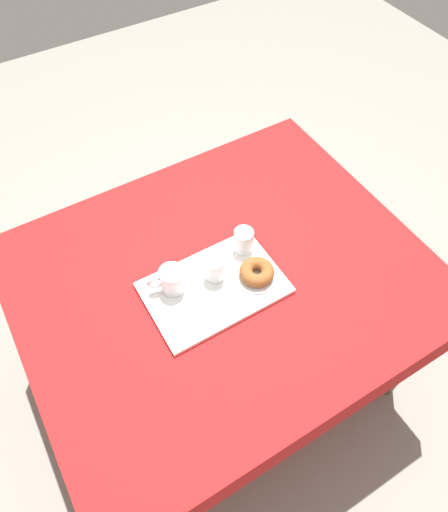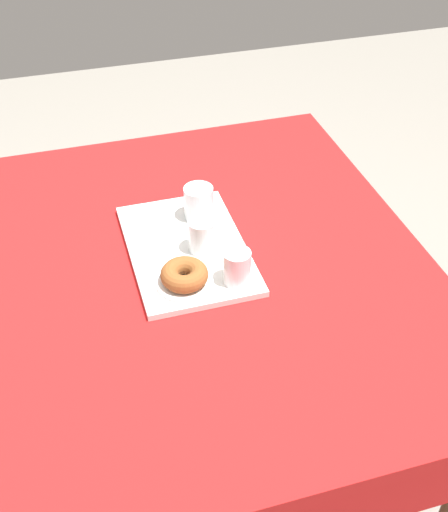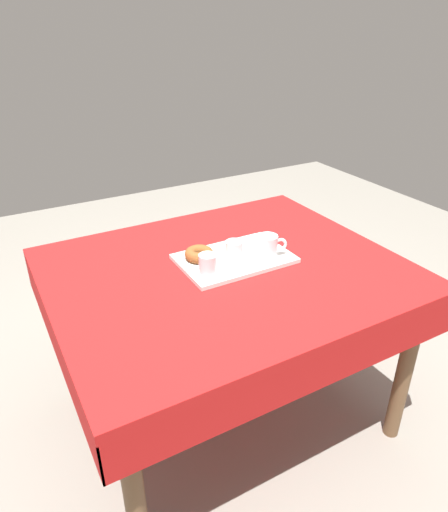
% 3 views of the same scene
% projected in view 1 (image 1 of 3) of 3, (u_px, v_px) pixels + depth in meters
% --- Properties ---
extents(ground_plane, '(6.00, 6.00, 0.00)m').
position_uv_depth(ground_plane, '(224.00, 366.00, 2.15)').
color(ground_plane, gray).
extents(dining_table, '(1.32, 1.10, 0.76)m').
position_uv_depth(dining_table, '(224.00, 289.00, 1.61)').
color(dining_table, red).
rests_on(dining_table, ground).
extents(serving_tray, '(0.43, 0.29, 0.02)m').
position_uv_depth(serving_tray, '(214.00, 288.00, 1.50)').
color(serving_tray, white).
rests_on(serving_tray, dining_table).
extents(tea_mug_left, '(0.12, 0.08, 0.09)m').
position_uv_depth(tea_mug_left, '(172.00, 280.00, 1.45)').
color(tea_mug_left, white).
rests_on(tea_mug_left, serving_tray).
extents(water_glass_near, '(0.07, 0.07, 0.09)m').
position_uv_depth(water_glass_near, '(243.00, 241.00, 1.55)').
color(water_glass_near, white).
rests_on(water_glass_near, serving_tray).
extents(water_glass_far, '(0.07, 0.07, 0.09)m').
position_uv_depth(water_glass_far, '(214.00, 268.00, 1.48)').
color(water_glass_far, white).
rests_on(water_glass_far, serving_tray).
extents(donut_plate_left, '(0.14, 0.14, 0.01)m').
position_uv_depth(donut_plate_left, '(256.00, 276.00, 1.51)').
color(donut_plate_left, white).
rests_on(donut_plate_left, serving_tray).
extents(sugar_donut_left, '(0.11, 0.11, 0.04)m').
position_uv_depth(sugar_donut_left, '(257.00, 272.00, 1.49)').
color(sugar_donut_left, brown).
rests_on(sugar_donut_left, donut_plate_left).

